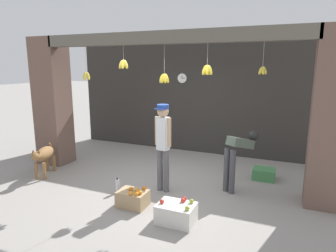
{
  "coord_description": "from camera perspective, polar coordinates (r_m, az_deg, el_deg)",
  "views": [
    {
      "loc": [
        2.37,
        -5.19,
        2.39
      ],
      "look_at": [
        0.0,
        0.38,
        1.14
      ],
      "focal_mm": 32.0,
      "sensor_mm": 36.0,
      "label": 1
    }
  ],
  "objects": [
    {
      "name": "storefront_awning",
      "position": [
        5.83,
        -1.09,
        16.1
      ],
      "size": [
        5.37,
        0.28,
        0.98
      ],
      "color": "#5B564C"
    },
    {
      "name": "shop_pillar_right",
      "position": [
        5.59,
        29.06,
        1.04
      ],
      "size": [
        0.7,
        0.6,
        3.0
      ],
      "primitive_type": "cube",
      "color": "brown",
      "rests_on": "ground_plane"
    },
    {
      "name": "water_bottle",
      "position": [
        5.84,
        -9.59,
        -11.17
      ],
      "size": [
        0.07,
        0.07,
        0.3
      ],
      "color": "silver",
      "rests_on": "ground_plane"
    },
    {
      "name": "fruit_crate_apples",
      "position": [
        4.78,
        1.59,
        -16.22
      ],
      "size": [
        0.57,
        0.42,
        0.36
      ],
      "color": "silver",
      "rests_on": "ground_plane"
    },
    {
      "name": "fruit_crate_oranges",
      "position": [
        5.3,
        -6.69,
        -13.49
      ],
      "size": [
        0.5,
        0.37,
        0.34
      ],
      "color": "tan",
      "rests_on": "ground_plane"
    },
    {
      "name": "produce_box_green",
      "position": [
        6.72,
        17.8,
        -8.68
      ],
      "size": [
        0.45,
        0.38,
        0.23
      ],
      "primitive_type": "cube",
      "color": "#42844C",
      "rests_on": "ground_plane"
    },
    {
      "name": "wall_clock",
      "position": [
        8.21,
        2.71,
        9.08
      ],
      "size": [
        0.27,
        0.03,
        0.27
      ],
      "color": "black"
    },
    {
      "name": "worker_stooping",
      "position": [
        5.89,
        13.27,
        -4.94
      ],
      "size": [
        0.55,
        0.79,
        1.11
      ],
      "rotation": [
        0.0,
        0.0,
        -0.51
      ],
      "color": "#424247",
      "rests_on": "ground_plane"
    },
    {
      "name": "shop_pillar_left",
      "position": [
        7.72,
        -21.14,
        4.27
      ],
      "size": [
        0.7,
        0.6,
        3.0
      ],
      "primitive_type": "cube",
      "color": "brown",
      "rests_on": "ground_plane"
    },
    {
      "name": "dog",
      "position": [
        7.02,
        -22.59,
        -5.15
      ],
      "size": [
        0.52,
        0.96,
        0.69
      ],
      "rotation": [
        0.0,
        0.0,
        -1.2
      ],
      "color": "olive",
      "rests_on": "ground_plane"
    },
    {
      "name": "ground_plane",
      "position": [
        6.18,
        -1.4,
        -11.07
      ],
      "size": [
        60.0,
        60.0,
        0.0
      ],
      "primitive_type": "plane",
      "color": "gray"
    },
    {
      "name": "shop_back_wall",
      "position": [
        8.17,
        6.09,
        5.35
      ],
      "size": [
        7.27,
        0.12,
        3.0
      ],
      "primitive_type": "cube",
      "color": "#2D2B28",
      "rests_on": "ground_plane"
    },
    {
      "name": "shopkeeper",
      "position": [
        5.58,
        -0.96,
        -2.85
      ],
      "size": [
        0.34,
        0.28,
        1.68
      ],
      "rotation": [
        0.0,
        0.0,
        3.01
      ],
      "color": "#56565B",
      "rests_on": "ground_plane"
    }
  ]
}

